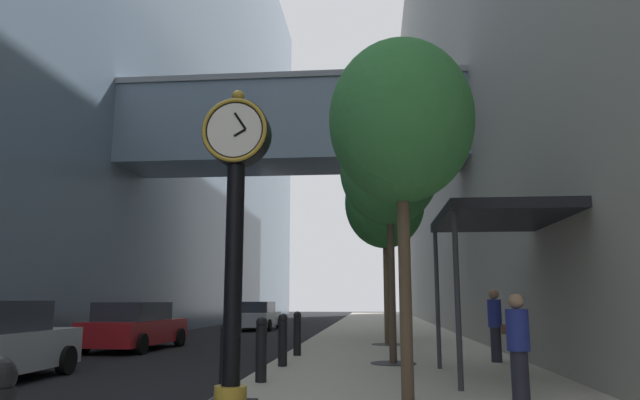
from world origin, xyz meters
The scene contains 17 objects.
ground_plane centered at (0.00, 27.00, 0.00)m, with size 110.00×110.00×0.00m, color black.
sidewalk_right centered at (3.17, 30.00, 0.07)m, with size 6.35×80.00×0.14m, color #BCB29E.
building_block_left centered at (-12.20, 29.95, 17.91)m, with size 23.42×80.00×35.94m.
building_block_right centered at (10.85, 30.00, 16.57)m, with size 9.00×80.00×33.14m.
street_clock centered at (0.88, 5.76, 2.43)m, with size 0.84×0.55×4.18m.
bollard_third centered at (0.43, 7.32, 0.77)m, with size 0.22×0.22×1.21m.
bollard_fourth centered at (0.43, 9.94, 0.77)m, with size 0.22×0.22×1.21m.
bollard_fifth centered at (0.43, 12.56, 0.77)m, with size 0.22×0.22×1.21m.
bollard_sixth centered at (0.43, 15.18, 0.77)m, with size 0.22×0.22×1.21m.
street_tree_near centered at (3.02, 7.29, 4.30)m, with size 2.18×2.18×5.45m.
street_tree_mid_near centered at (3.02, 13.35, 4.96)m, with size 2.54×2.54×6.31m.
street_tree_mid_far centered at (3.02, 19.40, 5.10)m, with size 2.86×2.86×6.62m.
pedestrian_walking centered at (5.60, 13.92, 1.09)m, with size 0.52×0.44×1.79m.
pedestrian_by_clock centered at (4.74, 8.03, 0.99)m, with size 0.47×0.47×1.62m.
storefront_awning centered at (5.11, 10.82, 3.28)m, with size 2.40×3.60×3.30m.
car_red_near centered at (-5.49, 18.08, 0.78)m, with size 2.27×4.77×1.59m.
car_white_far centered at (-3.98, 31.39, 0.77)m, with size 2.14×4.69×1.57m.
Camera 1 is at (2.56, -1.11, 1.66)m, focal length 32.20 mm.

